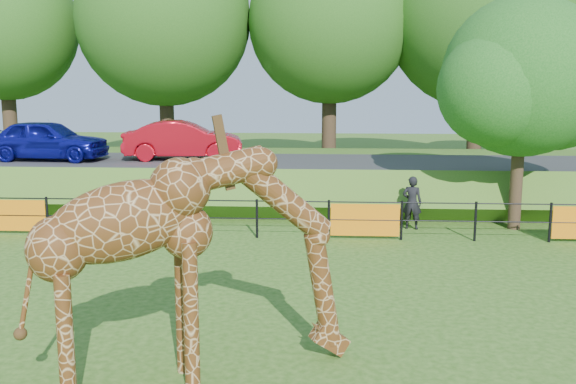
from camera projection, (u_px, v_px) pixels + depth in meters
name	position (u px, v px, depth m)	size (l,w,h in m)	color
ground	(201.00, 360.00, 10.09)	(90.00, 90.00, 0.00)	#2B5415
giraffe	(196.00, 266.00, 9.16)	(4.80, 0.88, 3.43)	#562E11
perimeter_fence	(257.00, 219.00, 17.86)	(28.07, 0.10, 1.10)	black
embankment	(278.00, 176.00, 25.22)	(40.00, 9.00, 1.30)	#2B5415
road	(275.00, 163.00, 23.63)	(40.00, 5.00, 0.12)	#303032
car_blue	(47.00, 140.00, 23.82)	(1.79, 4.45, 1.52)	#13169E
car_red	(183.00, 140.00, 24.09)	(1.54, 4.40, 1.45)	red
visitor	(412.00, 203.00, 18.92)	(0.58, 0.38, 1.58)	black
tree_east	(526.00, 83.00, 18.37)	(5.40, 4.71, 6.76)	#322116
bg_tree_line	(328.00, 20.00, 30.39)	(37.30, 8.80, 11.82)	#322116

